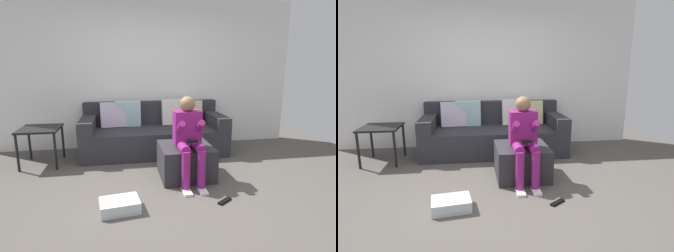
% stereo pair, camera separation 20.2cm
% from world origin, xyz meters
% --- Properties ---
extents(ground_plane, '(7.22, 7.22, 0.00)m').
position_xyz_m(ground_plane, '(0.00, 0.00, 0.00)').
color(ground_plane, '#544F49').
extents(wall_back, '(5.55, 0.10, 2.68)m').
position_xyz_m(wall_back, '(0.00, 2.24, 1.34)').
color(wall_back, white).
rests_on(wall_back, ground_plane).
extents(couch_sectional, '(2.42, 0.98, 0.91)m').
position_xyz_m(couch_sectional, '(0.08, 1.77, 0.33)').
color(couch_sectional, '#2D2D33').
rests_on(couch_sectional, ground_plane).
extents(ottoman, '(0.69, 0.70, 0.44)m').
position_xyz_m(ottoman, '(0.37, 0.62, 0.22)').
color(ottoman, '#2D2D33').
rests_on(ottoman, ground_plane).
extents(person_seated, '(0.35, 0.63, 1.11)m').
position_xyz_m(person_seated, '(0.37, 0.42, 0.63)').
color(person_seated, '#8C1E72').
rests_on(person_seated, ground_plane).
extents(storage_bin, '(0.44, 0.34, 0.12)m').
position_xyz_m(storage_bin, '(-0.52, -0.17, 0.06)').
color(storage_bin, silver).
rests_on(storage_bin, ground_plane).
extents(side_table, '(0.57, 0.60, 0.57)m').
position_xyz_m(side_table, '(-1.69, 1.44, 0.50)').
color(side_table, black).
rests_on(side_table, ground_plane).
extents(remote_near_ottoman, '(0.19, 0.16, 0.02)m').
position_xyz_m(remote_near_ottoman, '(0.63, -0.18, 0.01)').
color(remote_near_ottoman, black).
rests_on(remote_near_ottoman, ground_plane).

